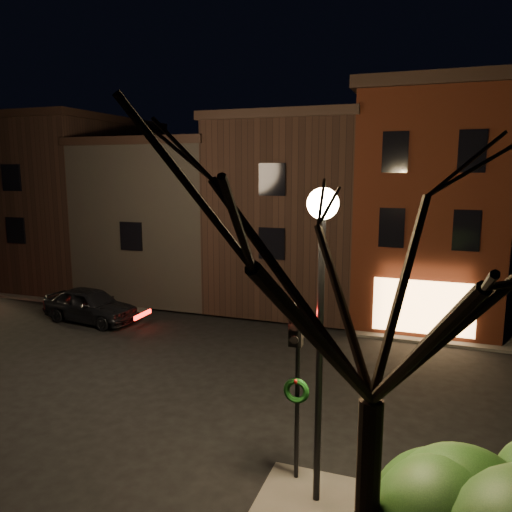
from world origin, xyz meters
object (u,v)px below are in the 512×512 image
Objects in this scene: traffic_signal at (296,365)px; street_lamp_near at (322,262)px; bare_tree_right at (379,229)px; parked_car_a at (90,305)px.

street_lamp_near is at bearing -39.37° from traffic_signal.
bare_tree_right is at bearing -62.53° from street_lamp_near.
street_lamp_near reaches higher than traffic_signal.
traffic_signal is (-0.60, 0.49, -2.37)m from street_lamp_near.
bare_tree_right is 18.93m from parked_car_a.
parked_car_a is (-14.00, 11.56, -5.35)m from bare_tree_right.
bare_tree_right is 1.82× the size of parked_car_a.
traffic_signal is 0.87× the size of parked_car_a.
bare_tree_right is (1.30, -2.50, 0.97)m from street_lamp_near.
traffic_signal reaches higher than parked_car_a.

